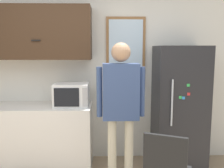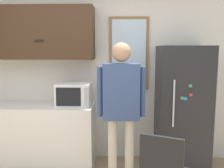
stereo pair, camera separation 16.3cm
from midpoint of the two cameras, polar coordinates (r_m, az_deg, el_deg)
name	(u,v)px [view 1 (the left image)]	position (r m, az deg, el deg)	size (l,w,h in m)	color
back_wall	(90,71)	(3.82, -6.33, 2.90)	(6.00, 0.06, 2.70)	silver
counter	(14,136)	(3.94, -22.72, -10.97)	(2.24, 0.61, 0.89)	silver
upper_cabinets	(11,33)	(3.86, -23.22, 10.71)	(2.24, 0.37, 0.74)	#3D2819
microwave	(72,95)	(3.54, -10.50, -2.45)	(0.47, 0.38, 0.32)	white
person	(121,98)	(3.06, 0.48, -3.32)	(0.59, 0.23, 1.76)	beige
refrigerator	(179,107)	(3.66, 13.82, -5.21)	(0.69, 0.66, 1.73)	#232326
window	(126,53)	(3.75, 1.88, 6.99)	(0.58, 0.05, 1.07)	olive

